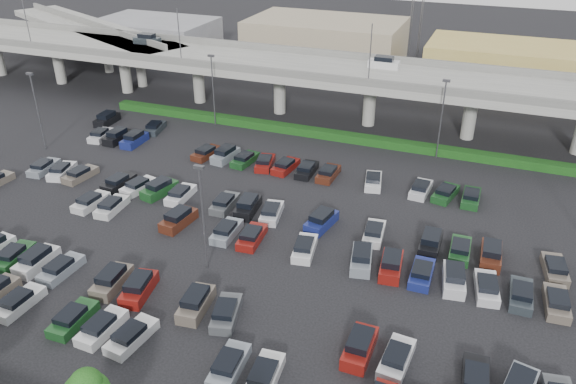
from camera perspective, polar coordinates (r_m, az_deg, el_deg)
The scene contains 7 objects.
ground at distance 58.05m, azimuth -4.44°, elevation -3.31°, with size 280.00×280.00×0.00m, color black.
overpass at distance 82.88m, azimuth 4.87°, elevation 11.81°, with size 150.00×13.00×15.80m.
on_ramp at distance 116.97m, azimuth -19.37°, elevation 15.18°, with size 50.93×30.13×8.80m.
hedge at distance 78.60m, azimuth 3.35°, elevation 5.96°, with size 66.00×1.60×1.10m, color #123710.
parked_cars at distance 55.16m, azimuth -7.65°, elevation -4.59°, with size 62.88×41.67×1.67m.
light_poles at distance 58.40m, azimuth -7.50°, elevation 3.66°, with size 66.90×48.38×10.30m.
distant_buildings at distance 109.84m, azimuth 15.98°, elevation 13.22°, with size 138.00×24.00×9.00m.
Camera 1 is at (22.05, -44.32, 30.33)m, focal length 35.00 mm.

